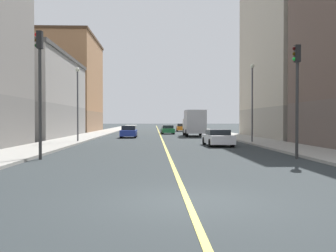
{
  "coord_description": "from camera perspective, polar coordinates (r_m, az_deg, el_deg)",
  "views": [
    {
      "loc": [
        -0.84,
        -9.61,
        2.05
      ],
      "look_at": [
        0.82,
        35.84,
        1.33
      ],
      "focal_mm": 41.16,
      "sensor_mm": 36.0,
      "label": 1
    }
  ],
  "objects": [
    {
      "name": "car_green",
      "position": [
        55.96,
        -0.07,
        -0.54
      ],
      "size": [
        1.97,
        4.46,
        1.26
      ],
      "color": "#1E6B38",
      "rests_on": "ground"
    },
    {
      "name": "car_blue",
      "position": [
        44.52,
        -5.83,
        -0.87
      ],
      "size": [
        1.82,
        4.04,
        1.38
      ],
      "color": "#23389E",
      "rests_on": "ground"
    },
    {
      "name": "street_lamp_right_near",
      "position": [
        35.63,
        -13.24,
        4.32
      ],
      "size": [
        0.36,
        0.36,
        6.59
      ],
      "color": "#4C4C51",
      "rests_on": "ground"
    },
    {
      "name": "lane_center_stripe",
      "position": [
        58.66,
        -1.27,
        -1.08
      ],
      "size": [
        0.16,
        154.0,
        0.01
      ],
      "primitive_type": "cube",
      "color": "#E5D14C",
      "rests_on": "ground"
    },
    {
      "name": "car_orange",
      "position": [
        68.69,
        2.03,
        -0.23
      ],
      "size": [
        1.92,
        4.43,
        1.39
      ],
      "color": "orange",
      "rests_on": "ground"
    },
    {
      "name": "sidewalk_left",
      "position": [
        59.46,
        7.37,
        -1.0
      ],
      "size": [
        3.65,
        168.0,
        0.15
      ],
      "primitive_type": "cube",
      "color": "#9E9B93",
      "rests_on": "ground"
    },
    {
      "name": "traffic_light_right_near",
      "position": [
        21.01,
        -18.48,
        6.84
      ],
      "size": [
        0.4,
        0.32,
        6.61
      ],
      "color": "#2D2D2D",
      "rests_on": "ground"
    },
    {
      "name": "car_white",
      "position": [
        30.49,
        7.39,
        -1.75
      ],
      "size": [
        2.03,
        4.43,
        1.29
      ],
      "color": "white",
      "rests_on": "ground"
    },
    {
      "name": "street_lamp_left_near",
      "position": [
        34.36,
        12.37,
        4.6
      ],
      "size": [
        0.36,
        0.36,
        6.76
      ],
      "color": "#4C4C51",
      "rests_on": "ground"
    },
    {
      "name": "building_right_distant",
      "position": [
        68.38,
        -15.32,
        5.86
      ],
      "size": [
        11.58,
        18.17,
        15.96
      ],
      "color": "#8F6B4F",
      "rests_on": "ground"
    },
    {
      "name": "sidewalk_right",
      "position": [
        59.2,
        -9.95,
        -1.01
      ],
      "size": [
        3.65,
        168.0,
        0.15
      ],
      "primitive_type": "cube",
      "color": "#9E9B93",
      "rests_on": "ground"
    },
    {
      "name": "traffic_light_left_near",
      "position": [
        21.5,
        18.54,
        5.75
      ],
      "size": [
        0.4,
        0.32,
        5.99
      ],
      "color": "#2D2D2D",
      "rests_on": "ground"
    },
    {
      "name": "building_right_midblock",
      "position": [
        48.47,
        -20.87,
        4.12
      ],
      "size": [
        11.58,
        20.69,
        9.61
      ],
      "color": "gray",
      "rests_on": "ground"
    },
    {
      "name": "building_left_mid",
      "position": [
        47.0,
        19.81,
        10.55
      ],
      "size": [
        11.58,
        18.03,
        19.9
      ],
      "color": "#9D9688",
      "rests_on": "ground"
    },
    {
      "name": "box_truck",
      "position": [
        47.98,
        3.9,
        0.48
      ],
      "size": [
        2.43,
        6.79,
        3.24
      ],
      "color": "beige",
      "rests_on": "ground"
    },
    {
      "name": "ground_plane",
      "position": [
        9.87,
        2.91,
        -11.08
      ],
      "size": [
        400.0,
        400.0,
        0.0
      ],
      "primitive_type": "plane",
      "color": "#2B3133",
      "rests_on": "ground"
    }
  ]
}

